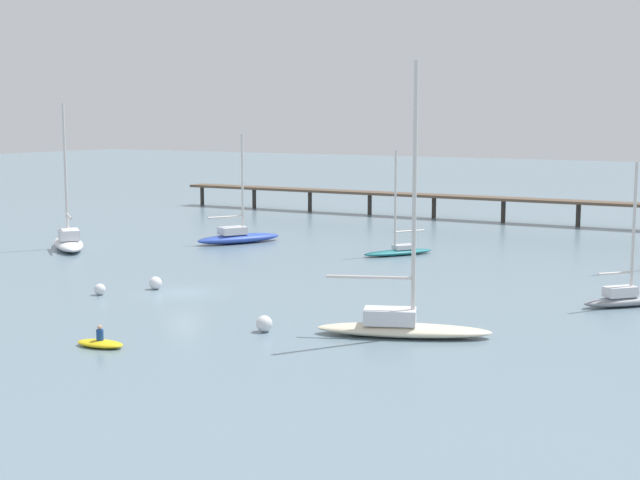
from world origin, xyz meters
The scene contains 11 objects.
ground_plane centered at (0.00, 0.00, 0.00)m, with size 400.00×400.00×0.00m, color slate.
pier centered at (13.14, 50.16, 3.25)m, with size 75.80×6.03×6.28m.
sailboat_white centered at (-21.62, 10.29, 0.78)m, with size 8.48×7.40×12.74m.
sailboat_teal centered at (4.87, 22.16, 0.56)m, with size 4.84×6.31×8.82m.
sailboat_gray centered at (25.98, 10.69, 0.64)m, with size 4.99×5.48×8.85m.
sailboat_blue centered at (-11.10, 21.12, 0.66)m, with size 5.82×8.42×10.03m.
sailboat_cream centered at (17.57, -3.37, 0.79)m, with size 9.39×5.72×14.40m.
dinghy_yellow centered at (5.56, -13.31, 0.21)m, with size 2.78×1.58×1.14m.
mooring_buoy_outer centered at (-4.22, -3.47, 0.37)m, with size 0.75×0.75×0.75m, color silver.
mooring_buoy_inner centered at (10.80, -6.33, 0.45)m, with size 0.90×0.90×0.90m, color silver.
mooring_buoy_far centered at (-2.42, -0.09, 0.44)m, with size 0.87×0.87×0.87m, color silver.
Camera 1 is at (38.06, -45.59, 11.51)m, focal length 50.68 mm.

